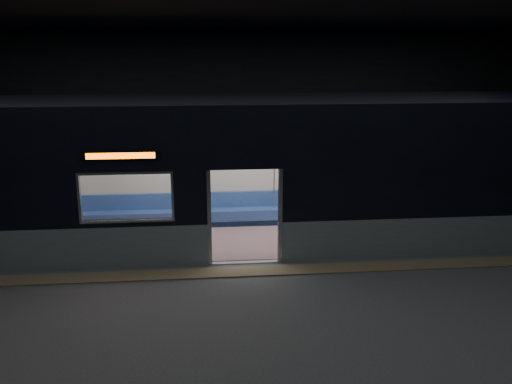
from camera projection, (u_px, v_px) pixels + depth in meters
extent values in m
cube|color=#47494C|center=(249.00, 284.00, 10.53)|extent=(24.00, 14.00, 0.01)
cube|color=black|center=(249.00, 15.00, 9.26)|extent=(24.00, 14.00, 0.04)
cube|color=black|center=(230.00, 114.00, 16.61)|extent=(24.00, 0.04, 5.00)
cube|color=#8C7F59|center=(247.00, 272.00, 11.05)|extent=(22.80, 0.50, 0.03)
cube|color=#83959D|center=(7.00, 251.00, 10.98)|extent=(8.30, 0.12, 0.90)
cube|color=#83959D|center=(465.00, 235.00, 11.89)|extent=(8.30, 0.12, 0.90)
cube|color=black|center=(472.00, 164.00, 11.48)|extent=(8.30, 0.12, 2.30)
cube|color=black|center=(244.00, 141.00, 10.88)|extent=(1.40, 0.12, 1.15)
cube|color=#B7BABC|center=(209.00, 218.00, 11.22)|extent=(0.08, 0.14, 2.05)
cube|color=#B7BABC|center=(280.00, 216.00, 11.36)|extent=(0.08, 0.14, 2.05)
cube|color=black|center=(121.00, 156.00, 10.63)|extent=(1.50, 0.04, 0.18)
cube|color=#FB5E05|center=(121.00, 156.00, 10.62)|extent=(1.34, 0.03, 0.12)
cube|color=beige|center=(236.00, 162.00, 13.91)|extent=(18.00, 0.12, 3.20)
cube|color=black|center=(239.00, 102.00, 12.10)|extent=(18.00, 3.00, 0.15)
cube|color=#805D5E|center=(240.00, 239.00, 12.93)|extent=(17.76, 2.76, 0.04)
cube|color=beige|center=(240.00, 143.00, 12.33)|extent=(17.76, 2.76, 0.10)
cube|color=navy|center=(237.00, 216.00, 13.95)|extent=(11.00, 0.48, 0.41)
cube|color=navy|center=(237.00, 199.00, 14.03)|extent=(11.00, 0.10, 0.40)
cube|color=#856163|center=(89.00, 252.00, 11.51)|extent=(4.40, 0.48, 0.41)
cube|color=#856163|center=(390.00, 241.00, 12.13)|extent=(4.40, 0.48, 0.41)
cylinder|color=silver|center=(199.00, 207.00, 11.46)|extent=(0.04, 0.04, 2.26)
cylinder|color=silver|center=(199.00, 182.00, 13.63)|extent=(0.04, 0.04, 2.26)
cylinder|color=silver|center=(288.00, 205.00, 11.64)|extent=(0.04, 0.04, 2.26)
cylinder|color=silver|center=(274.00, 180.00, 13.81)|extent=(0.04, 0.04, 2.26)
cylinder|color=silver|center=(237.00, 151.00, 13.47)|extent=(11.00, 0.03, 0.03)
cube|color=black|center=(416.00, 203.00, 14.08)|extent=(0.19, 0.51, 0.18)
cube|color=black|center=(424.00, 203.00, 14.10)|extent=(0.19, 0.51, 0.18)
cylinder|color=black|center=(418.00, 216.00, 13.92)|extent=(0.12, 0.12, 0.43)
cylinder|color=black|center=(427.00, 216.00, 13.95)|extent=(0.12, 0.12, 0.43)
cube|color=#E66276|center=(417.00, 200.00, 14.29)|extent=(0.44, 0.24, 0.22)
cylinder|color=#E66276|center=(417.00, 186.00, 14.22)|extent=(0.46, 0.46, 0.57)
sphere|color=tan|center=(419.00, 171.00, 14.10)|extent=(0.23, 0.23, 0.23)
sphere|color=black|center=(418.00, 169.00, 14.13)|extent=(0.24, 0.24, 0.24)
cube|color=black|center=(421.00, 198.00, 13.97)|extent=(0.31, 0.26, 0.15)
cube|color=white|center=(425.00, 164.00, 14.33)|extent=(1.00, 0.03, 0.65)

